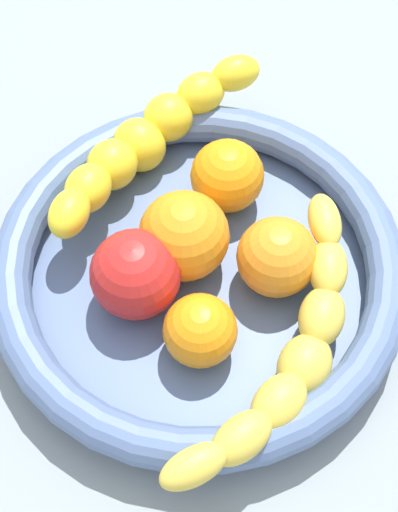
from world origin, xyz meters
The scene contains 9 objects.
kitchen_counter centered at (0.00, 0.00, 1.50)cm, with size 120.00×120.00×3.00cm, color gray.
fruit_bowl centered at (0.00, 0.00, 5.36)cm, with size 30.57×30.57×4.58cm.
banana_draped_left centered at (-8.80, -7.04, 7.75)cm, with size 21.51×12.12×5.82cm.
banana_draped_right centered at (5.33, 8.06, 7.27)cm, with size 24.82×9.69×4.99cm.
orange_front centered at (-1.54, 5.38, 7.47)cm, with size 5.90×5.90×5.90cm, color orange.
orange_mid_left centered at (-7.61, 0.23, 7.38)cm, with size 5.71×5.71×5.71cm, color orange.
orange_mid_right centered at (5.46, 1.70, 7.11)cm, with size 5.17×5.17×5.17cm, color orange.
orange_rear centered at (-1.13, -1.47, 7.86)cm, with size 6.67×6.67×6.67cm, color orange.
tomato_red centered at (2.88, -3.80, 7.78)cm, with size 6.51×6.51×6.51cm, color red.
Camera 1 is at (27.64, 8.21, 54.71)cm, focal length 54.25 mm.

